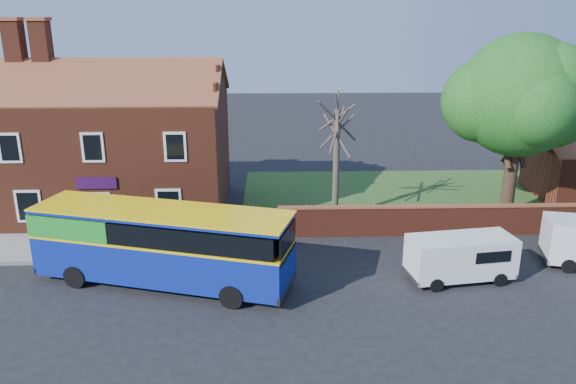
{
  "coord_description": "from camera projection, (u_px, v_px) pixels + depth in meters",
  "views": [
    {
      "loc": [
        1.73,
        -19.47,
        10.89
      ],
      "look_at": [
        2.46,
        5.0,
        3.02
      ],
      "focal_mm": 35.0,
      "sensor_mm": 36.0,
      "label": 1
    }
  ],
  "objects": [
    {
      "name": "ground",
      "position": [
        229.0,
        306.0,
        21.81
      ],
      "size": [
        120.0,
        120.0,
        0.0
      ],
      "primitive_type": "plane",
      "color": "black",
      "rests_on": "ground"
    },
    {
      "name": "boundary_wall",
      "position": [
        493.0,
        219.0,
        28.59
      ],
      "size": [
        22.0,
        0.38,
        1.6
      ],
      "color": "maroon",
      "rests_on": "ground"
    },
    {
      "name": "kerb",
      "position": [
        80.0,
        263.0,
        25.4
      ],
      "size": [
        18.0,
        0.15,
        0.14
      ],
      "primitive_type": "cube",
      "color": "slate",
      "rests_on": "ground"
    },
    {
      "name": "bus",
      "position": [
        155.0,
        242.0,
        23.15
      ],
      "size": [
        11.06,
        5.6,
        3.27
      ],
      "rotation": [
        0.0,
        0.0,
        -0.28
      ],
      "color": "#0D2497",
      "rests_on": "ground"
    },
    {
      "name": "bare_tree",
      "position": [
        336.0,
        159.0,
        29.97
      ],
      "size": [
        2.49,
        2.97,
        6.64
      ],
      "color": "#4C4238",
      "rests_on": "ground"
    },
    {
      "name": "shop_building",
      "position": [
        116.0,
        152.0,
        31.51
      ],
      "size": [
        12.3,
        8.13,
        10.5
      ],
      "color": "brown",
      "rests_on": "ground"
    },
    {
      "name": "grass_strip",
      "position": [
        455.0,
        197.0,
        34.55
      ],
      "size": [
        26.0,
        12.0,
        0.04
      ],
      "primitive_type": "cube",
      "color": "#426B28",
      "rests_on": "ground"
    },
    {
      "name": "van_near",
      "position": [
        461.0,
        256.0,
        23.61
      ],
      "size": [
        4.62,
        2.39,
        1.94
      ],
      "rotation": [
        0.0,
        0.0,
        0.15
      ],
      "color": "white",
      "rests_on": "ground"
    },
    {
      "name": "pavement",
      "position": [
        92.0,
        247.0,
        27.07
      ],
      "size": [
        18.0,
        3.5,
        0.12
      ],
      "primitive_type": "cube",
      "color": "gray",
      "rests_on": "ground"
    },
    {
      "name": "large_tree",
      "position": [
        520.0,
        99.0,
        29.59
      ],
      "size": [
        8.16,
        6.45,
        9.95
      ],
      "color": "black",
      "rests_on": "ground"
    }
  ]
}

